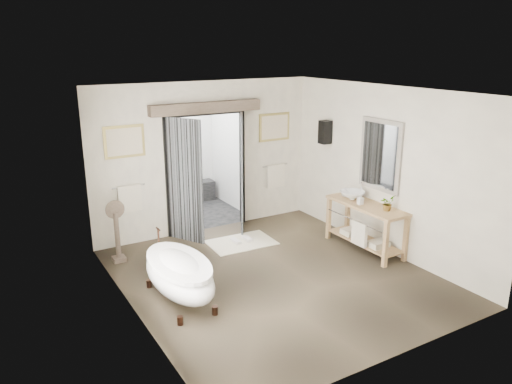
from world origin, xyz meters
TOP-DOWN VIEW (x-y plane):
  - ground_plane at (0.00, 0.00)m, footprint 5.00×5.00m
  - room_shell at (-0.04, -0.13)m, footprint 4.52×5.02m
  - shower_room at (0.00, 3.99)m, footprint 2.22×2.01m
  - back_wall_dressing at (0.00, 2.32)m, footprint 3.82×0.76m
  - clawfoot_tub at (-1.59, 0.06)m, footprint 0.77×1.73m
  - vanity at (1.95, 0.11)m, footprint 0.57×1.60m
  - pedestal_mirror at (-1.97, 1.86)m, footprint 0.32×0.21m
  - rug at (0.21, 1.50)m, footprint 1.23×0.85m
  - slippers at (0.24, 1.54)m, footprint 0.35×0.27m
  - basin at (1.94, 0.47)m, footprint 0.49×0.49m
  - plant at (2.03, -0.31)m, footprint 0.29×0.26m
  - soap_bottle_a at (1.87, 0.17)m, footprint 0.09×0.10m
  - soap_bottle_b at (1.95, 0.67)m, footprint 0.14×0.14m

SIDE VIEW (x-z plane):
  - ground_plane at x=0.00m, z-range 0.00..0.00m
  - rug at x=0.21m, z-range 0.00..0.01m
  - slippers at x=0.24m, z-range 0.01..0.07m
  - clawfoot_tub at x=-1.59m, z-range -0.01..0.84m
  - pedestal_mirror at x=-1.97m, z-range -0.08..1.01m
  - vanity at x=1.95m, z-range 0.08..0.93m
  - shower_room at x=0.00m, z-range -0.35..2.16m
  - basin at x=1.94m, z-range 0.85..1.01m
  - soap_bottle_b at x=1.95m, z-range 0.85..1.02m
  - soap_bottle_a at x=1.87m, z-range 0.85..1.04m
  - plant at x=2.03m, z-range 0.85..1.12m
  - back_wall_dressing at x=0.00m, z-range 0.30..2.82m
  - room_shell at x=-0.04m, z-range 0.40..3.31m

